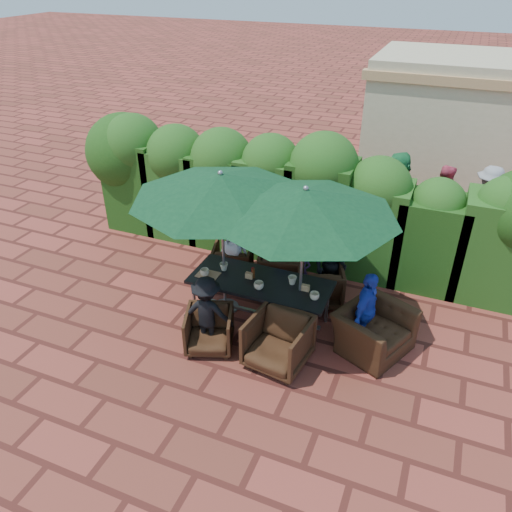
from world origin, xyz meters
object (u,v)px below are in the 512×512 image
at_px(chair_near_left, 209,328).
at_px(umbrella_left, 221,186).
at_px(chair_far_right, 320,282).
at_px(chair_near_right, 278,340).
at_px(dining_table, 260,285).
at_px(chair_far_left, 233,259).
at_px(chair_end_right, 375,324).
at_px(umbrella_right, 305,202).
at_px(chair_far_mid, 282,266).

bearing_deg(chair_near_left, umbrella_left, 81.81).
xyz_separation_m(chair_far_right, chair_near_right, (-0.12, -1.70, 0.03)).
height_order(umbrella_left, chair_far_right, umbrella_left).
bearing_deg(chair_far_right, chair_near_right, 64.59).
bearing_deg(dining_table, chair_far_right, 49.44).
relative_size(dining_table, umbrella_left, 0.81).
bearing_deg(chair_far_left, chair_end_right, 143.88).
bearing_deg(chair_near_right, chair_far_right, 93.62).
bearing_deg(umbrella_left, dining_table, -5.96).
distance_m(dining_table, chair_end_right, 1.83).
bearing_deg(umbrella_right, chair_far_right, 84.19).
height_order(dining_table, chair_near_left, dining_table).
bearing_deg(chair_far_right, umbrella_right, 62.89).
height_order(umbrella_right, chair_end_right, umbrella_right).
relative_size(dining_table, chair_far_right, 2.85).
bearing_deg(dining_table, chair_end_right, -0.31).
bearing_deg(dining_table, chair_far_mid, 90.51).
xyz_separation_m(umbrella_right, chair_near_right, (-0.04, -0.85, -1.79)).
xyz_separation_m(chair_far_mid, chair_near_right, (0.62, -1.90, 0.02)).
distance_m(chair_far_left, chair_near_left, 1.99).
distance_m(chair_near_left, chair_end_right, 2.45).
distance_m(umbrella_right, chair_far_left, 2.65).
bearing_deg(chair_near_right, chair_far_left, 137.82).
bearing_deg(chair_far_left, dining_table, 117.32).
bearing_deg(chair_near_left, chair_far_left, 84.39).
relative_size(umbrella_left, chair_near_right, 3.24).
xyz_separation_m(chair_far_left, chair_far_right, (1.69, -0.16, 0.03)).
bearing_deg(chair_far_right, dining_table, 28.14).
distance_m(dining_table, chair_near_left, 1.07).
bearing_deg(chair_near_left, umbrella_right, 19.65).
relative_size(dining_table, chair_far_mid, 2.72).
relative_size(chair_near_right, chair_end_right, 0.81).
xyz_separation_m(umbrella_left, chair_far_left, (-0.29, 0.95, -1.86)).
bearing_deg(chair_far_left, umbrella_left, 91.23).
distance_m(umbrella_left, chair_far_mid, 2.16).
relative_size(chair_near_left, chair_near_right, 0.83).
height_order(chair_far_mid, chair_near_left, chair_far_mid).
relative_size(umbrella_right, chair_far_left, 3.76).
height_order(chair_far_mid, chair_near_right, chair_near_right).
bearing_deg(umbrella_right, chair_end_right, -0.93).
relative_size(umbrella_left, chair_near_left, 3.89).
relative_size(umbrella_right, chair_near_right, 3.17).
relative_size(chair_far_left, chair_near_right, 0.84).
relative_size(umbrella_left, chair_end_right, 2.62).
xyz_separation_m(umbrella_left, chair_near_left, (0.21, -0.98, -1.86)).
relative_size(umbrella_right, chair_far_right, 3.44).
distance_m(dining_table, chair_near_right, 1.07).
distance_m(umbrella_left, chair_far_right, 2.43).
relative_size(dining_table, chair_far_left, 3.11).
xyz_separation_m(umbrella_left, chair_end_right, (2.48, -0.08, -1.76)).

